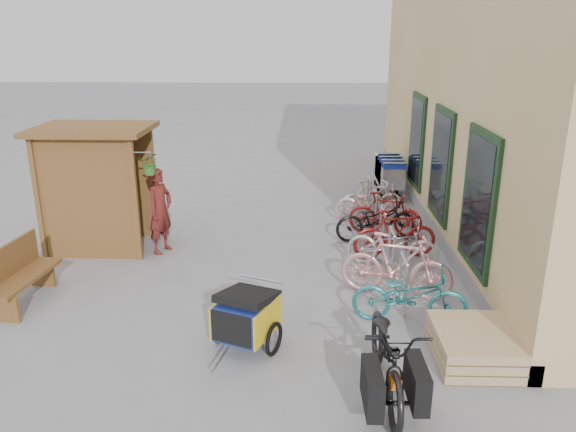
{
  "coord_description": "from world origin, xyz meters",
  "views": [
    {
      "loc": [
        0.77,
        -7.86,
        4.09
      ],
      "look_at": [
        0.5,
        1.5,
        1.0
      ],
      "focal_mm": 35.0,
      "sensor_mm": 36.0,
      "label": 1
    }
  ],
  "objects_px": {
    "bike_6": "(372,204)",
    "bike_7": "(372,199)",
    "bike_3": "(395,234)",
    "bench": "(18,274)",
    "kiosk": "(92,171)",
    "bike_2": "(392,244)",
    "child_trailer": "(246,315)",
    "cargo_bike": "(388,355)",
    "person_kiosk": "(160,210)",
    "bike_4": "(376,220)",
    "bike_1": "(397,266)",
    "bike_0": "(410,296)",
    "shopping_carts": "(389,170)",
    "pallet_stack": "(474,345)",
    "bike_5": "(385,214)"
  },
  "relations": [
    {
      "from": "bike_0",
      "to": "bike_4",
      "type": "distance_m",
      "value": 3.44
    },
    {
      "from": "bench",
      "to": "shopping_carts",
      "type": "xyz_separation_m",
      "value": [
        6.68,
        6.5,
        0.13
      ]
    },
    {
      "from": "pallet_stack",
      "to": "bike_4",
      "type": "bearing_deg",
      "value": 99.65
    },
    {
      "from": "bike_5",
      "to": "bike_7",
      "type": "xyz_separation_m",
      "value": [
        -0.15,
        1.19,
        -0.02
      ]
    },
    {
      "from": "pallet_stack",
      "to": "bike_5",
      "type": "xyz_separation_m",
      "value": [
        -0.52,
        4.72,
        0.25
      ]
    },
    {
      "from": "cargo_bike",
      "to": "bike_1",
      "type": "bearing_deg",
      "value": 77.91
    },
    {
      "from": "bike_6",
      "to": "bike_1",
      "type": "bearing_deg",
      "value": -174.24
    },
    {
      "from": "bike_2",
      "to": "bike_6",
      "type": "xyz_separation_m",
      "value": [
        -0.09,
        2.49,
        -0.0
      ]
    },
    {
      "from": "bench",
      "to": "bike_2",
      "type": "height_order",
      "value": "bench"
    },
    {
      "from": "bench",
      "to": "kiosk",
      "type": "bearing_deg",
      "value": 87.11
    },
    {
      "from": "cargo_bike",
      "to": "person_kiosk",
      "type": "distance_m",
      "value": 5.81
    },
    {
      "from": "bike_1",
      "to": "bike_5",
      "type": "distance_m",
      "value": 2.9
    },
    {
      "from": "shopping_carts",
      "to": "bike_3",
      "type": "relative_size",
      "value": 1.24
    },
    {
      "from": "shopping_carts",
      "to": "bike_6",
      "type": "distance_m",
      "value": 2.49
    },
    {
      "from": "child_trailer",
      "to": "bike_6",
      "type": "bearing_deg",
      "value": 89.13
    },
    {
      "from": "kiosk",
      "to": "bench",
      "type": "height_order",
      "value": "kiosk"
    },
    {
      "from": "kiosk",
      "to": "bike_2",
      "type": "height_order",
      "value": "kiosk"
    },
    {
      "from": "bike_1",
      "to": "cargo_bike",
      "type": "bearing_deg",
      "value": -175.01
    },
    {
      "from": "kiosk",
      "to": "bike_0",
      "type": "bearing_deg",
      "value": -27.46
    },
    {
      "from": "shopping_carts",
      "to": "bike_5",
      "type": "height_order",
      "value": "shopping_carts"
    },
    {
      "from": "bike_5",
      "to": "bike_4",
      "type": "bearing_deg",
      "value": 160.04
    },
    {
      "from": "kiosk",
      "to": "cargo_bike",
      "type": "bearing_deg",
      "value": -42.65
    },
    {
      "from": "bench",
      "to": "bike_4",
      "type": "bearing_deg",
      "value": 33.01
    },
    {
      "from": "kiosk",
      "to": "pallet_stack",
      "type": "relative_size",
      "value": 2.08
    },
    {
      "from": "person_kiosk",
      "to": "bike_0",
      "type": "height_order",
      "value": "person_kiosk"
    },
    {
      "from": "bike_3",
      "to": "bike_4",
      "type": "xyz_separation_m",
      "value": [
        -0.24,
        0.95,
        -0.04
      ]
    },
    {
      "from": "bike_4",
      "to": "bike_3",
      "type": "bearing_deg",
      "value": -177.5
    },
    {
      "from": "shopping_carts",
      "to": "bike_1",
      "type": "bearing_deg",
      "value": -96.86
    },
    {
      "from": "bike_0",
      "to": "bike_5",
      "type": "bearing_deg",
      "value": 5.29
    },
    {
      "from": "bike_1",
      "to": "bike_0",
      "type": "bearing_deg",
      "value": -159.94
    },
    {
      "from": "bench",
      "to": "bike_7",
      "type": "distance_m",
      "value": 7.49
    },
    {
      "from": "kiosk",
      "to": "person_kiosk",
      "type": "distance_m",
      "value": 1.51
    },
    {
      "from": "bike_1",
      "to": "child_trailer",
      "type": "bearing_deg",
      "value": 141.31
    },
    {
      "from": "bike_4",
      "to": "person_kiosk",
      "type": "bearing_deg",
      "value": 88.3
    },
    {
      "from": "bench",
      "to": "person_kiosk",
      "type": "xyz_separation_m",
      "value": [
        1.71,
        2.23,
        0.34
      ]
    },
    {
      "from": "cargo_bike",
      "to": "shopping_carts",
      "type": "bearing_deg",
      "value": 80.73
    },
    {
      "from": "cargo_bike",
      "to": "child_trailer",
      "type": "bearing_deg",
      "value": 149.1
    },
    {
      "from": "bike_7",
      "to": "bike_3",
      "type": "bearing_deg",
      "value": 176.13
    },
    {
      "from": "bench",
      "to": "bike_3",
      "type": "height_order",
      "value": "same"
    },
    {
      "from": "child_trailer",
      "to": "bike_6",
      "type": "xyz_separation_m",
      "value": [
        2.29,
        5.34,
        -0.06
      ]
    },
    {
      "from": "kiosk",
      "to": "pallet_stack",
      "type": "distance_m",
      "value": 7.5
    },
    {
      "from": "bike_4",
      "to": "bike_7",
      "type": "relative_size",
      "value": 1.15
    },
    {
      "from": "bike_6",
      "to": "bike_2",
      "type": "bearing_deg",
      "value": -171.64
    },
    {
      "from": "bike_2",
      "to": "bike_6",
      "type": "distance_m",
      "value": 2.49
    },
    {
      "from": "bike_3",
      "to": "bike_7",
      "type": "xyz_separation_m",
      "value": [
        -0.16,
        2.46,
        -0.04
      ]
    },
    {
      "from": "cargo_bike",
      "to": "bike_4",
      "type": "relative_size",
      "value": 1.21
    },
    {
      "from": "bike_6",
      "to": "bike_7",
      "type": "distance_m",
      "value": 0.35
    },
    {
      "from": "cargo_bike",
      "to": "pallet_stack",
      "type": "bearing_deg",
      "value": 30.85
    },
    {
      "from": "bench",
      "to": "person_kiosk",
      "type": "relative_size",
      "value": 0.94
    },
    {
      "from": "person_kiosk",
      "to": "shopping_carts",
      "type": "bearing_deg",
      "value": -25.48
    }
  ]
}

